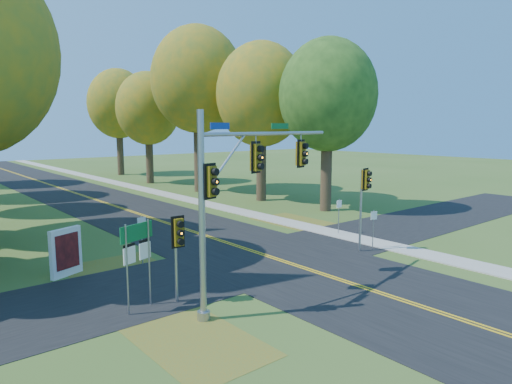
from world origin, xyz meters
TOP-DOWN VIEW (x-y plane):
  - ground at (0.00, 0.00)m, footprint 160.00×160.00m
  - road_main at (0.00, 0.00)m, footprint 8.00×160.00m
  - road_cross at (0.00, 2.00)m, footprint 60.00×6.00m
  - centerline_left at (-0.10, 0.00)m, footprint 0.10×160.00m
  - centerline_right at (0.10, 0.00)m, footprint 0.10×160.00m
  - sidewalk_east at (6.20, 0.00)m, footprint 1.60×160.00m
  - leaf_patch_w_near at (-6.50, 4.00)m, footprint 4.00×6.00m
  - leaf_patch_e at (6.80, 6.00)m, footprint 3.50×8.00m
  - leaf_patch_w_far at (-7.50, -3.00)m, footprint 3.00×5.00m
  - tree_e_a at (11.57, 8.77)m, footprint 7.20×7.20m
  - tree_e_b at (10.97, 15.58)m, footprint 7.60×7.60m
  - tree_e_c at (9.88, 23.69)m, footprint 8.80×8.80m
  - tree_e_d at (9.26, 32.87)m, footprint 7.00×7.00m
  - tree_e_e at (10.47, 43.58)m, footprint 7.80×7.80m
  - traffic_mast at (-4.66, -1.68)m, footprint 7.39×1.91m
  - east_signal_pole at (4.22, -0.27)m, footprint 0.49×0.57m
  - ped_signal_pole at (-6.38, -0.25)m, footprint 0.51×0.58m
  - route_sign_cluster at (-7.74, 0.12)m, footprint 1.38×0.53m
  - info_kiosk at (-8.49, 5.49)m, footprint 1.46×0.75m
  - reg_sign_e_north at (6.30, 3.06)m, footprint 0.40×0.06m
  - reg_sign_e_south at (5.12, -0.23)m, footprint 0.39×0.12m
  - reg_sign_w at (-5.30, 4.88)m, footprint 0.44×0.10m

SIDE VIEW (x-z plane):
  - ground at x=0.00m, z-range 0.00..0.00m
  - leaf_patch_w_near at x=-6.50m, z-range 0.00..0.01m
  - leaf_patch_e at x=6.80m, z-range 0.00..0.01m
  - leaf_patch_w_far at x=-7.50m, z-range 0.00..0.01m
  - road_cross at x=0.00m, z-range 0.00..0.02m
  - road_main at x=0.00m, z-range 0.00..0.02m
  - centerline_left at x=-0.10m, z-range 0.02..0.03m
  - centerline_right at x=0.10m, z-range 0.02..0.03m
  - sidewalk_east at x=6.20m, z-range 0.00..0.06m
  - info_kiosk at x=-8.49m, z-range 0.00..2.06m
  - reg_sign_e_south at x=5.12m, z-range 0.38..2.42m
  - reg_sign_e_north at x=6.30m, z-range 0.39..2.48m
  - reg_sign_w at x=-5.30m, z-range 0.42..2.73m
  - route_sign_cluster at x=-7.74m, z-range 0.64..3.76m
  - ped_signal_pole at x=-6.38m, z-range 0.78..3.98m
  - east_signal_pole at x=4.22m, z-range 1.10..5.37m
  - traffic_mast at x=-4.66m, z-range 0.98..7.80m
  - tree_e_d at x=9.26m, z-range 2.08..14.40m
  - tree_e_a at x=11.57m, z-range 2.16..14.90m
  - tree_e_b at x=10.97m, z-range 2.23..15.56m
  - tree_e_e at x=10.47m, z-range 2.32..16.06m
  - tree_e_c at x=9.88m, z-range 2.77..18.56m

